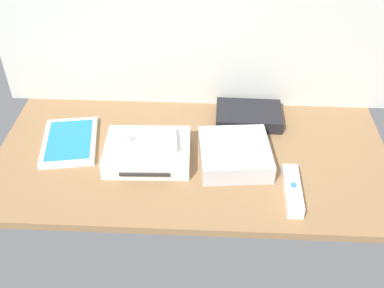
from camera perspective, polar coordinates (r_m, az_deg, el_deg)
The scene contains 7 objects.
ground_plane at distance 116.15cm, azimuth 0.00°, elevation -1.91°, with size 100.00×48.00×2.00cm, color #936D47.
game_console at distance 113.86cm, azimuth -5.58°, elevation -1.01°, with size 21.56×17.08×4.40cm.
mini_computer at distance 112.67cm, azimuth 5.37°, elevation -1.21°, with size 18.58×18.58×5.30cm.
game_case at distance 123.03cm, azimuth -15.07°, elevation 0.29°, with size 16.52×20.97×1.56cm.
network_router at distance 127.49cm, azimuth 7.10°, elevation 3.57°, with size 18.25×12.68×3.40cm.
remote_wand at distance 106.95cm, azimuth 12.47°, elevation -5.68°, with size 3.88×14.87×3.40cm.
remote_classic_pad at distance 112.07cm, azimuth -5.65°, elevation 0.34°, with size 15.22×9.58×2.40cm.
Camera 1 is at (4.29, -87.29, 75.51)cm, focal length 42.58 mm.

